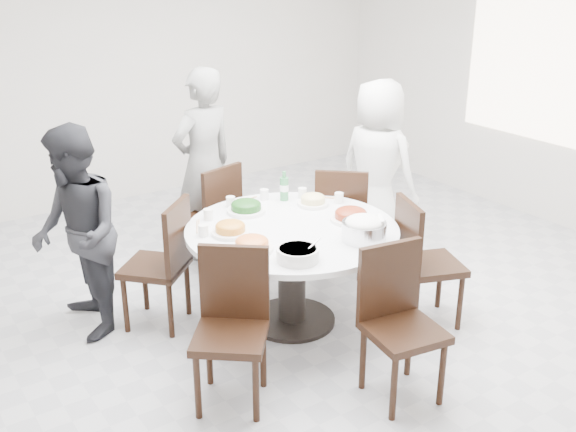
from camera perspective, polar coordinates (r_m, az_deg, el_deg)
floor at (r=5.39m, az=1.25°, el=-6.79°), size 6.00×6.00×0.01m
wall_back at (r=7.49m, az=-12.35°, el=12.11°), size 6.00×0.01×2.80m
wall_right at (r=7.03m, az=22.09°, el=10.49°), size 0.01×6.00×2.80m
window at (r=7.00m, az=22.11°, el=11.28°), size 0.04×2.20×1.40m
dining_table at (r=4.87m, az=0.33°, el=-5.06°), size 1.50×1.50×0.75m
chair_ne at (r=5.63m, az=4.54°, el=-0.26°), size 0.59×0.59×0.95m
chair_n at (r=5.68m, az=-6.82°, el=-0.12°), size 0.52×0.52×0.95m
chair_nw at (r=4.90m, az=-11.23°, el=-4.00°), size 0.59×0.59×0.95m
chair_sw at (r=4.00m, az=-4.92°, el=-9.85°), size 0.59×0.59×0.95m
chair_s at (r=4.09m, az=9.83°, el=-9.34°), size 0.48×0.48×0.95m
chair_se at (r=4.94m, az=11.99°, el=-3.84°), size 0.54×0.54×0.95m
diner_right at (r=5.96m, az=7.56°, el=4.01°), size 0.68×0.87×1.57m
diner_middle at (r=5.87m, az=-7.14°, el=4.33°), size 0.67×0.50×1.68m
diner_left at (r=4.82m, az=-17.45°, el=-1.46°), size 0.65×0.79×1.51m
dish_greens at (r=4.98m, az=-3.56°, el=0.70°), size 0.29×0.29×0.07m
dish_pale at (r=5.12m, az=2.13°, el=1.25°), size 0.24×0.24×0.06m
dish_orange at (r=4.60m, az=-4.90°, el=-1.14°), size 0.26×0.26×0.07m
dish_redbrown at (r=4.84m, az=5.34°, el=0.00°), size 0.30×0.30×0.07m
dish_tofu at (r=4.35m, az=-3.07°, el=-2.49°), size 0.28×0.28×0.07m
rice_bowl at (r=4.51m, az=6.45°, el=-1.28°), size 0.30×0.30×0.13m
soup_bowl at (r=4.20m, az=0.83°, el=-3.25°), size 0.27×0.27×0.08m
beverage_bottle at (r=5.20m, az=-0.33°, el=2.57°), size 0.07×0.07×0.23m
tea_cups at (r=5.14m, az=-3.68°, el=1.41°), size 0.07×0.07×0.08m
chopsticks at (r=5.22m, az=-3.65°, el=1.31°), size 0.24×0.04×0.01m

